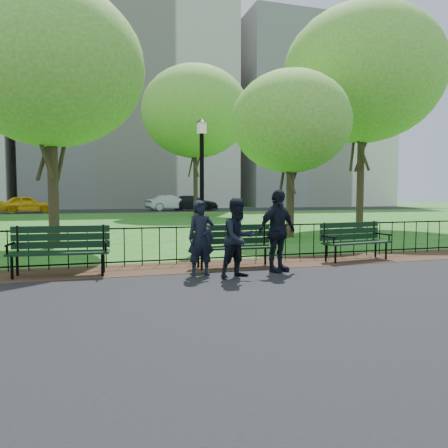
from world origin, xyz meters
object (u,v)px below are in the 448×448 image
object	(u,v)px
tree_mid_e	(363,75)
person_mid	(239,238)
park_bench_right_a	(354,237)
taxi	(27,204)
lamppost	(202,178)
tree_near_e	(291,122)
park_bench_left_a	(60,245)
tree_near_w	(50,67)
sedan_dark	(193,203)
tree_far_e	(195,112)
person_left	(201,238)
sedan_silver	(170,203)
park_bench_main	(220,239)
person_right	(277,231)

from	to	relation	value
tree_mid_e	person_mid	xyz separation A→B (m)	(-9.65, -10.10, -6.47)
park_bench_right_a	taxi	xyz separation A→B (m)	(-11.43, 31.17, 0.17)
lamppost	person_mid	bearing A→B (deg)	-95.57
tree_near_e	taxi	distance (m)	28.52
park_bench_left_a	tree_near_w	bearing A→B (deg)	100.78
sedan_dark	lamppost	bearing A→B (deg)	-172.57
tree_far_e	person_left	xyz separation A→B (m)	(-5.38, -23.18, -6.88)
tree_mid_e	taxi	size ratio (longest dim) A/B	2.40
tree_near_e	sedan_silver	xyz separation A→B (m)	(0.12, 27.20, -3.59)
park_bench_right_a	tree_mid_e	size ratio (longest dim) A/B	0.18
lamppost	sedan_dark	xyz separation A→B (m)	(6.49, 29.40, -1.39)
park_bench_right_a	sedan_silver	bearing A→B (deg)	80.86
tree_near_e	park_bench_right_a	bearing A→B (deg)	-100.08
person_left	person_mid	size ratio (longest dim) A/B	0.97
park_bench_main	sedan_dark	size ratio (longest dim) A/B	0.37
park_bench_right_a	person_left	xyz separation A→B (m)	(-4.15, -0.90, 0.18)
sedan_silver	tree_far_e	bearing A→B (deg)	166.15
tree_near_e	tree_mid_e	xyz separation A→B (m)	(5.12, 2.99, 2.91)
tree_near_w	person_mid	distance (m)	8.78
tree_mid_e	person_right	size ratio (longest dim) A/B	6.01
person_mid	person_right	distance (m)	1.06
park_bench_main	lamppost	distance (m)	3.95
person_left	tree_near_e	bearing A→B (deg)	51.32
park_bench_right_a	lamppost	world-z (taller)	lamppost
tree_far_e	person_right	bearing A→B (deg)	-99.13
park_bench_main	park_bench_right_a	size ratio (longest dim) A/B	1.01
park_bench_left_a	sedan_silver	xyz separation A→B (m)	(8.02, 33.03, 0.14)
person_right	taxi	xyz separation A→B (m)	(-8.92, 32.14, -0.13)
park_bench_left_a	person_mid	world-z (taller)	person_mid
taxi	park_bench_main	bearing A→B (deg)	-172.84
lamppost	tree_far_e	xyz separation A→B (m)	(4.26, 18.83, 5.52)
tree_mid_e	person_mid	world-z (taller)	tree_mid_e
person_right	tree_near_e	bearing A→B (deg)	40.47
lamppost	tree_near_w	bearing A→B (deg)	160.35
park_bench_main	sedan_dark	xyz separation A→B (m)	(6.99, 33.02, 0.09)
park_bench_main	park_bench_left_a	world-z (taller)	park_bench_left_a
person_left	sedan_dark	world-z (taller)	person_left
person_right	person_left	bearing A→B (deg)	156.15
park_bench_right_a	tree_far_e	world-z (taller)	tree_far_e
tree_near_e	person_right	size ratio (longest dim) A/B	3.61
sedan_dark	person_mid	bearing A→B (deg)	-171.63
park_bench_main	tree_near_e	world-z (taller)	tree_near_e
lamppost	tree_far_e	distance (m)	20.08
tree_far_e	sedan_silver	bearing A→B (deg)	90.44
taxi	sedan_silver	xyz separation A→B (m)	(12.58, 1.80, 0.01)
person_left	taxi	xyz separation A→B (m)	(-7.28, 32.08, -0.02)
park_bench_main	tree_near_e	bearing A→B (deg)	54.56
tree_near_e	taxi	xyz separation A→B (m)	(-12.46, 25.40, -3.60)
park_bench_main	person_mid	xyz separation A→B (m)	(0.03, -1.16, 0.14)
person_right	person_mid	bearing A→B (deg)	179.09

